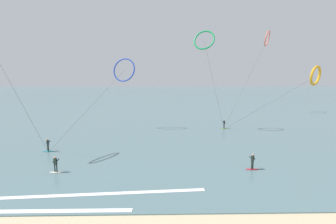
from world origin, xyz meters
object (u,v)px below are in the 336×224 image
object	(u,v)px
kite_coral	(267,39)
surfer_teal	(48,146)
surfer_crimson	(252,163)
kite_cobalt	(124,70)
surfer_lime	(224,125)
kite_emerald	(204,40)
kite_amber	(315,76)
surfer_ivory	(56,165)

from	to	relation	value
kite_coral	surfer_teal	bearing A→B (deg)	-19.17
surfer_crimson	surfer_teal	size ratio (longest dim) A/B	1.00
kite_cobalt	surfer_teal	bearing A→B (deg)	-99.68
surfer_lime	kite_emerald	size ratio (longest dim) A/B	0.10
surfer_teal	surfer_lime	bearing A→B (deg)	-107.15
surfer_crimson	kite_cobalt	size ratio (longest dim) A/B	0.11
surfer_crimson	surfer_lime	bearing A→B (deg)	-139.60
surfer_teal	kite_amber	world-z (taller)	kite_amber
surfer_lime	kite_emerald	distance (m)	15.53
kite_emerald	kite_coral	xyz separation A→B (m)	(19.17, 19.90, 3.23)
kite_amber	surfer_lime	bearing A→B (deg)	-55.23
surfer_lime	kite_cobalt	distance (m)	20.71
surfer_teal	kite_cobalt	xyz separation A→B (m)	(7.87, 13.39, 9.94)
surfer_ivory	kite_cobalt	bearing A→B (deg)	-75.61
surfer_ivory	kite_coral	xyz separation A→B (m)	(37.03, 38.74, 18.16)
kite_amber	surfer_teal	bearing A→B (deg)	-23.26
surfer_ivory	kite_cobalt	size ratio (longest dim) A/B	0.11
surfer_crimson	surfer_ivory	size ratio (longest dim) A/B	1.00
kite_cobalt	kite_coral	bearing A→B (deg)	49.89
kite_emerald	kite_coral	size ratio (longest dim) A/B	0.83
surfer_crimson	kite_amber	xyz separation A→B (m)	(15.08, 14.65, 8.94)
surfer_teal	kite_emerald	xyz separation A→B (m)	(21.85, 11.96, 14.92)
surfer_teal	kite_coral	distance (m)	55.02
surfer_ivory	kite_amber	bearing A→B (deg)	-131.62
surfer_crimson	kite_coral	size ratio (longest dim) A/B	0.08
surfer_lime	surfer_teal	world-z (taller)	same
kite_emerald	kite_amber	world-z (taller)	kite_emerald
surfer_crimson	kite_emerald	distance (m)	23.84
surfer_teal	kite_cobalt	world-z (taller)	kite_cobalt
surfer_teal	kite_amber	size ratio (longest dim) A/B	0.12
kite_amber	kite_coral	xyz separation A→B (m)	(1.84, 23.70, 9.21)
surfer_ivory	kite_emerald	distance (m)	29.94
surfer_crimson	surfer_ivory	xyz separation A→B (m)	(-20.11, -0.39, 0.00)
kite_cobalt	kite_amber	world-z (taller)	kite_cobalt
surfer_lime	kite_cobalt	bearing A→B (deg)	-87.49
surfer_teal	surfer_ivory	xyz separation A→B (m)	(3.99, -6.88, 0.00)
kite_coral	kite_emerald	bearing A→B (deg)	-10.93
surfer_teal	kite_emerald	world-z (taller)	kite_emerald
surfer_lime	kite_amber	bearing A→B (deg)	73.56
surfer_lime	kite_amber	world-z (taller)	kite_amber
surfer_teal	surfer_ivory	world-z (taller)	same
kite_cobalt	kite_amber	size ratio (longest dim) A/B	1.01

